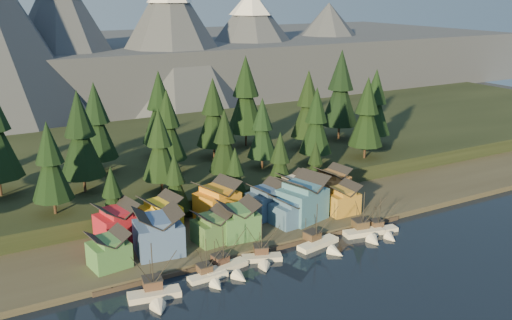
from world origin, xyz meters
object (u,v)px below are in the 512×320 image
boat_6 (383,227)px  house_front_0 (109,249)px  boat_3 (263,254)px  house_back_1 (160,214)px  boat_1 (210,273)px  boat_4 (322,240)px  boat_2 (228,264)px  boat_5 (366,228)px  house_back_0 (117,222)px  house_front_1 (158,231)px  boat_0 (155,289)px

boat_6 → house_front_0: house_front_0 is taller
boat_3 → house_back_1: house_back_1 is taller
boat_1 → house_back_1: bearing=92.1°
boat_1 → boat_4: boat_4 is taller
boat_2 → house_back_1: 24.55m
boat_4 → boat_6: (17.68, -0.93, -0.32)m
boat_1 → boat_5: boat_5 is taller
boat_4 → house_back_0: house_back_0 is taller
house_back_0 → boat_4: bearing=-40.7°
boat_3 → boat_6: bearing=19.1°
house_front_1 → house_back_1: size_ratio=1.13×
boat_0 → boat_2: size_ratio=1.09×
boat_1 → boat_2: bearing=15.4°
boat_3 → house_back_1: bearing=145.0°
boat_0 → house_back_1: size_ratio=1.30×
boat_3 → boat_1: bearing=-150.7°
boat_5 → boat_6: 4.65m
boat_1 → boat_3: 13.90m
boat_1 → boat_3: bearing=6.7°
boat_5 → house_back_1: bearing=162.8°
boat_2 → boat_6: 42.13m
house_front_1 → house_front_0: bearing=-168.7°
boat_2 → house_front_0: 25.54m
boat_5 → house_front_1: size_ratio=1.11×
house_front_1 → house_back_0: house_front_1 is taller
boat_4 → boat_0: bearing=174.3°
boat_4 → boat_1: bearing=172.4°
boat_5 → boat_6: boat_5 is taller
boat_0 → house_back_0: (0.71, 27.17, 3.97)m
house_front_0 → house_front_1: house_front_1 is taller
boat_6 → boat_5: bearing=177.4°
boat_0 → house_front_0: (-4.41, 15.70, 3.15)m
boat_3 → house_front_1: house_front_1 is taller
boat_3 → boat_5: (28.94, -0.65, 0.27)m
boat_2 → boat_4: size_ratio=0.94×
boat_0 → boat_3: size_ratio=1.17×
house_back_1 → boat_1: bearing=-97.0°
boat_1 → boat_6: bearing=-0.5°
boat_0 → house_back_0: 27.47m
boat_1 → house_front_1: size_ratio=0.90×
boat_5 → house_back_0: size_ratio=1.23×
boat_6 → house_front_1: size_ratio=0.94×
boat_1 → boat_2: size_ratio=0.85×
boat_0 → boat_1: (12.57, 1.94, -0.57)m
house_back_0 → boat_1: bearing=-75.5°
boat_2 → house_back_1: (-6.46, 23.26, 4.45)m
boat_6 → house_back_1: size_ratio=1.06×
house_front_1 → house_back_1: 10.98m
boat_2 → boat_4: bearing=-9.2°
boat_0 → boat_5: bearing=13.8°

